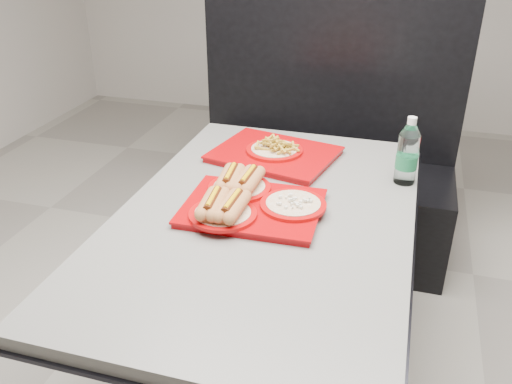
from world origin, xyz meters
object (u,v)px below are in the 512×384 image
(diner_table, at_px, (265,256))
(booth_bench, at_px, (321,170))
(water_bottle, at_px, (407,155))
(tray_near, at_px, (247,201))
(tray_far, at_px, (274,151))

(diner_table, bearing_deg, booth_bench, 90.00)
(diner_table, height_order, water_bottle, water_bottle)
(diner_table, height_order, tray_near, tray_near)
(diner_table, relative_size, water_bottle, 6.00)
(water_bottle, bearing_deg, diner_table, -139.82)
(tray_near, xyz_separation_m, water_bottle, (0.46, 0.34, 0.07))
(diner_table, xyz_separation_m, booth_bench, (0.00, 1.09, -0.18))
(diner_table, xyz_separation_m, water_bottle, (0.40, 0.34, 0.27))
(booth_bench, bearing_deg, water_bottle, -61.76)
(diner_table, height_order, booth_bench, booth_bench)
(tray_near, height_order, tray_far, tray_near)
(tray_far, height_order, water_bottle, water_bottle)
(tray_near, relative_size, water_bottle, 1.87)
(diner_table, bearing_deg, tray_far, 100.84)
(tray_near, relative_size, tray_far, 0.88)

